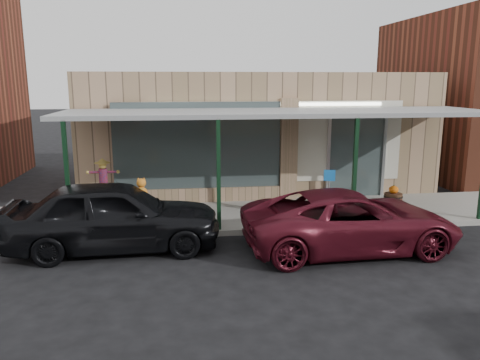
{
  "coord_description": "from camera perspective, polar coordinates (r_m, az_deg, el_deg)",
  "views": [
    {
      "loc": [
        -2.76,
        -9.45,
        3.93
      ],
      "look_at": [
        -1.19,
        2.6,
        1.35
      ],
      "focal_mm": 35.0,
      "sensor_mm": 36.0,
      "label": 1
    }
  ],
  "objects": [
    {
      "name": "sidewalk",
      "position": [
        13.89,
        4.36,
        -4.15
      ],
      "size": [
        40.0,
        3.2,
        0.15
      ],
      "primitive_type": "cube",
      "color": "gray",
      "rests_on": "ground"
    },
    {
      "name": "block_buildings_near",
      "position": [
        19.25,
        7.06,
        11.43
      ],
      "size": [
        61.0,
        8.0,
        8.0
      ],
      "color": "brown",
      "rests_on": "ground"
    },
    {
      "name": "parked_sedan",
      "position": [
        11.38,
        -15.03,
        -4.19
      ],
      "size": [
        4.97,
        2.12,
        1.67
      ],
      "rotation": [
        0.0,
        0.0,
        1.6
      ],
      "color": "black",
      "rests_on": "ground"
    },
    {
      "name": "handicap_sign",
      "position": [
        12.82,
        10.79,
        -1.05
      ],
      "size": [
        0.29,
        0.09,
        1.45
      ],
      "rotation": [
        0.0,
        0.0,
        -0.25
      ],
      "color": "gray",
      "rests_on": "sidewalk"
    },
    {
      "name": "car_maroon",
      "position": [
        11.34,
        13.32,
        -4.84
      ],
      "size": [
        5.18,
        2.54,
        1.42
      ],
      "primitive_type": "imported",
      "rotation": [
        0.0,
        0.0,
        1.61
      ],
      "color": "#51101C",
      "rests_on": "ground"
    },
    {
      "name": "awning",
      "position": [
        13.33,
        4.6,
        8.01
      ],
      "size": [
        12.0,
        3.0,
        3.04
      ],
      "color": "gray",
      "rests_on": "ground"
    },
    {
      "name": "barrel_pumpkin",
      "position": [
        15.25,
        18.17,
        -2.06
      ],
      "size": [
        0.61,
        0.61,
        0.65
      ],
      "rotation": [
        0.0,
        0.0,
        0.11
      ],
      "color": "#4C311E",
      "rests_on": "sidewalk"
    },
    {
      "name": "storefront",
      "position": [
        17.92,
        1.49,
        6.12
      ],
      "size": [
        12.0,
        6.25,
        4.2
      ],
      "color": "#A27F63",
      "rests_on": "ground"
    },
    {
      "name": "barrel_scarecrow",
      "position": [
        14.31,
        -16.22,
        -1.59
      ],
      "size": [
        0.93,
        0.8,
        1.58
      ],
      "rotation": [
        0.0,
        0.0,
        -0.38
      ],
      "color": "#4C311E",
      "rests_on": "sidewalk"
    },
    {
      "name": "ground",
      "position": [
        10.6,
        8.35,
        -9.89
      ],
      "size": [
        120.0,
        120.0,
        0.0
      ],
      "primitive_type": "plane",
      "color": "black",
      "rests_on": "ground"
    }
  ]
}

